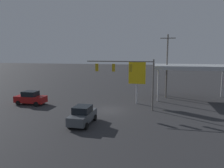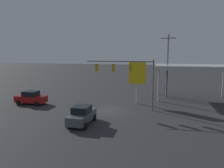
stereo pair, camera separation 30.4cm
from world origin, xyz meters
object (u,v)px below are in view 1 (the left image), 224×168
Objects in this scene: utility_pole at (167,65)px; sedan_far at (83,115)px; traffic_signal_assembly at (127,72)px; price_sign at (137,74)px; sedan_waiting at (31,98)px.

sedan_far is at bearing 59.53° from utility_pole.
traffic_signal_assembly reaches higher than price_sign.
price_sign reaches higher than sedan_far.
traffic_signal_assembly is 0.86× the size of utility_pole.
traffic_signal_assembly is 14.43m from sedan_waiting.
utility_pole reaches higher than traffic_signal_assembly.
price_sign is (-0.99, -3.37, -0.62)m from traffic_signal_assembly.
sedan_waiting is 12.14m from sedan_far.
utility_pole is 6.75m from price_sign.
sedan_far is at bearing 65.42° from price_sign.
utility_pole is 2.30× the size of sedan_far.
sedan_waiting and sedan_far have the same top height.
utility_pole is at bearing -122.21° from traffic_signal_assembly.
utility_pole is at bearing -154.05° from sedan_waiting.
traffic_signal_assembly reaches higher than sedan_waiting.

